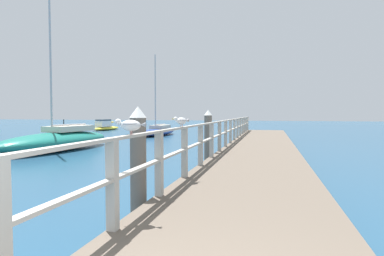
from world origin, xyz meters
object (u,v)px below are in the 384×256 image
at_px(seagull_background, 181,121).
at_px(seagull_foreground, 130,125).
at_px(boat_5, 157,131).
at_px(boat_0, 105,127).
at_px(channel_buoy, 64,132).
at_px(dock_piling_near, 138,165).
at_px(boat_1, 58,140).
at_px(dock_piling_far, 208,138).

bearing_deg(seagull_background, seagull_foreground, 117.83).
xyz_separation_m(seagull_foreground, boat_5, (-7.67, 21.67, -1.41)).
relative_size(boat_0, channel_buoy, 3.46).
height_order(dock_piling_near, seagull_foreground, dock_piling_near).
bearing_deg(seagull_foreground, dock_piling_near, 10.56).
bearing_deg(boat_5, boat_1, 87.15).
height_order(seagull_background, boat_1, boat_1).
height_order(dock_piling_near, seagull_background, dock_piling_near).
distance_m(seagull_foreground, boat_0, 32.49).
xyz_separation_m(seagull_foreground, channel_buoy, (-15.05, 19.07, -1.41)).
distance_m(seagull_foreground, channel_buoy, 24.34).
xyz_separation_m(dock_piling_far, seagull_background, (0.38, -4.86, 0.74)).
height_order(dock_piling_far, seagull_foreground, dock_piling_far).
bearing_deg(boat_0, dock_piling_far, 131.22).
distance_m(boat_0, channel_buoy, 9.09).
relative_size(dock_piling_near, seagull_foreground, 4.29).
relative_size(seagull_foreground, seagull_background, 1.08).
bearing_deg(dock_piling_far, seagull_foreground, -87.10).
bearing_deg(dock_piling_far, channel_buoy, 141.39).
relative_size(dock_piling_far, boat_5, 0.30).
bearing_deg(dock_piling_near, boat_5, 109.55).
bearing_deg(seagull_foreground, dock_piling_far, -5.19).
xyz_separation_m(dock_piling_far, channel_buoy, (-14.68, 11.72, -0.67)).
distance_m(seagull_background, boat_5, 20.71).
bearing_deg(boat_0, boat_5, 147.08).
bearing_deg(boat_1, dock_piling_near, 138.07).
relative_size(seagull_foreground, channel_buoy, 0.34).
height_order(dock_piling_near, dock_piling_far, same).
bearing_deg(dock_piling_near, boat_0, 120.56).
xyz_separation_m(seagull_background, channel_buoy, (-15.06, 16.59, -1.41)).
bearing_deg(seagull_background, boat_1, -13.02).
distance_m(dock_piling_near, channel_buoy, 23.21).
relative_size(dock_piling_far, seagull_foreground, 4.29).
relative_size(boat_0, boat_5, 0.71).
distance_m(dock_piling_far, channel_buoy, 18.80).
bearing_deg(channel_buoy, seagull_foreground, -51.71).
bearing_deg(seagull_background, boat_0, -29.57).
height_order(dock_piling_near, boat_1, boat_1).
xyz_separation_m(dock_piling_far, seagull_foreground, (0.37, -7.34, 0.74)).
height_order(dock_piling_far, channel_buoy, dock_piling_far).
bearing_deg(channel_buoy, seagull_background, -47.77).
xyz_separation_m(boat_1, boat_5, (1.16, 11.51, -0.18)).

